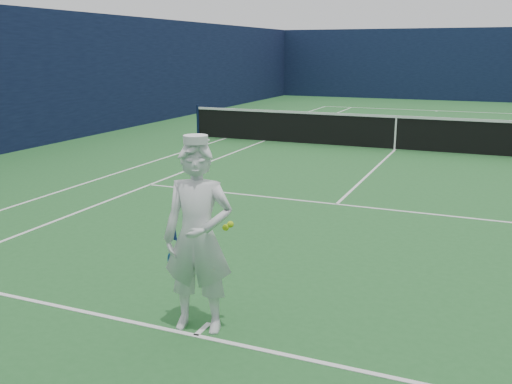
# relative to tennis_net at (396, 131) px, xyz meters

# --- Properties ---
(ground) EXTENTS (80.00, 80.00, 0.00)m
(ground) POSITION_rel_tennis_net_xyz_m (0.00, 0.00, -0.55)
(ground) COLOR #25622B
(ground) RESTS_ON ground
(court_markings) EXTENTS (11.03, 23.83, 0.01)m
(court_markings) POSITION_rel_tennis_net_xyz_m (0.00, 0.00, -0.55)
(court_markings) COLOR white
(court_markings) RESTS_ON ground
(windscreen_fence) EXTENTS (20.12, 36.12, 4.00)m
(windscreen_fence) POSITION_rel_tennis_net_xyz_m (0.00, 0.00, 1.45)
(windscreen_fence) COLOR #0E1735
(windscreen_fence) RESTS_ON ground
(tennis_net) EXTENTS (12.88, 0.09, 1.07)m
(tennis_net) POSITION_rel_tennis_net_xyz_m (0.00, 0.00, 0.00)
(tennis_net) COLOR #141E4C
(tennis_net) RESTS_ON ground
(tennis_player) EXTENTS (0.87, 0.60, 2.02)m
(tennis_player) POSITION_rel_tennis_net_xyz_m (-0.04, -11.70, 0.43)
(tennis_player) COLOR white
(tennis_player) RESTS_ON ground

